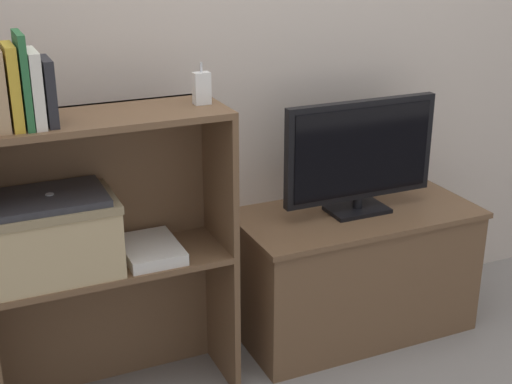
{
  "coord_description": "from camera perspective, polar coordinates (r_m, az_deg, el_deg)",
  "views": [
    {
      "loc": [
        -0.89,
        -1.85,
        1.49
      ],
      "look_at": [
        0.0,
        0.14,
        0.66
      ],
      "focal_mm": 50.0,
      "sensor_mm": 36.0,
      "label": 1
    }
  ],
  "objects": [
    {
      "name": "tv",
      "position": [
        2.57,
        8.35,
        3.04
      ],
      "size": [
        0.59,
        0.14,
        0.42
      ],
      "color": "black",
      "rests_on": "tv_stand"
    },
    {
      "name": "wall_back",
      "position": [
        2.49,
        -3.03,
        14.12
      ],
      "size": [
        10.0,
        0.05,
        2.4
      ],
      "color": "beige",
      "rests_on": "ground_plane"
    },
    {
      "name": "bookshelf_upper_tier",
      "position": [
        2.2,
        -12.51,
        1.96
      ],
      "size": [
        0.76,
        0.29,
        0.46
      ],
      "color": "brown",
      "rests_on": "bookshelf_lower_tier"
    },
    {
      "name": "laptop",
      "position": [
        2.13,
        -16.16,
        -0.47
      ],
      "size": [
        0.31,
        0.24,
        0.02
      ],
      "color": "#2D2D33",
      "rests_on": "storage_basket_left"
    },
    {
      "name": "book_ivory",
      "position": [
        2.01,
        -17.3,
        7.93
      ],
      "size": [
        0.03,
        0.15,
        0.2
      ],
      "color": "silver",
      "rests_on": "bookshelf_upper_tier"
    },
    {
      "name": "ground_plane",
      "position": [
        2.54,
        1.38,
        -15.11
      ],
      "size": [
        16.0,
        16.0,
        0.0
      ],
      "primitive_type": "plane",
      "color": "gray"
    },
    {
      "name": "storage_basket_left",
      "position": [
        2.17,
        -15.86,
        -3.27
      ],
      "size": [
        0.37,
        0.26,
        0.23
      ],
      "color": "tan",
      "rests_on": "bookshelf_lower_tier"
    },
    {
      "name": "book_mustard",
      "position": [
        2.0,
        -18.9,
        7.98
      ],
      "size": [
        0.03,
        0.14,
        0.22
      ],
      "color": "gold",
      "rests_on": "bookshelf_upper_tier"
    },
    {
      "name": "bookshelf_lower_tier",
      "position": [
        2.4,
        -11.61,
        -9.04
      ],
      "size": [
        0.76,
        0.29,
        0.51
      ],
      "color": "brown",
      "rests_on": "ground_plane"
    },
    {
      "name": "tv_stand",
      "position": [
        2.75,
        7.83,
        -6.26
      ],
      "size": [
        0.89,
        0.44,
        0.49
      ],
      "color": "brown",
      "rests_on": "ground_plane"
    },
    {
      "name": "book_charcoal",
      "position": [
        2.01,
        -16.3,
        7.73
      ],
      "size": [
        0.03,
        0.13,
        0.18
      ],
      "color": "#232328",
      "rests_on": "bookshelf_upper_tier"
    },
    {
      "name": "book_forest",
      "position": [
        2.0,
        -18.14,
        8.49
      ],
      "size": [
        0.02,
        0.15,
        0.25
      ],
      "color": "#286638",
      "rests_on": "bookshelf_upper_tier"
    },
    {
      "name": "magazine_stack",
      "position": [
        2.26,
        -8.44,
        -4.58
      ],
      "size": [
        0.17,
        0.24,
        0.04
      ],
      "color": "silver",
      "rests_on": "bookshelf_lower_tier"
    },
    {
      "name": "baby_monitor",
      "position": [
        2.17,
        -4.37,
        8.3
      ],
      "size": [
        0.05,
        0.04,
        0.13
      ],
      "color": "white",
      "rests_on": "bookshelf_upper_tier"
    }
  ]
}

